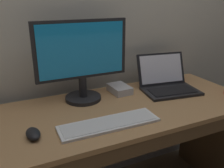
% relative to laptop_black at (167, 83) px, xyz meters
% --- Properties ---
extents(desk, '(1.50, 0.63, 0.74)m').
position_rel_laptop_black_xyz_m(desk, '(-0.37, -0.11, -0.27)').
color(desk, '#A87A4C').
rests_on(desk, ground).
extents(laptop_black, '(0.37, 0.34, 0.21)m').
position_rel_laptop_black_xyz_m(laptop_black, '(0.00, 0.00, 0.00)').
color(laptop_black, black).
rests_on(laptop_black, desk).
extents(external_monitor, '(0.52, 0.21, 0.46)m').
position_rel_laptop_black_xyz_m(external_monitor, '(-0.54, 0.07, 0.19)').
color(external_monitor, black).
rests_on(external_monitor, desk).
extents(wired_keyboard, '(0.48, 0.15, 0.01)m').
position_rel_laptop_black_xyz_m(wired_keyboard, '(-0.53, -0.26, -0.04)').
color(wired_keyboard, white).
rests_on(wired_keyboard, desk).
extents(computer_mouse, '(0.07, 0.11, 0.04)m').
position_rel_laptop_black_xyz_m(computer_mouse, '(-0.87, -0.22, -0.03)').
color(computer_mouse, black).
rests_on(computer_mouse, desk).
extents(external_drive_box, '(0.12, 0.16, 0.04)m').
position_rel_laptop_black_xyz_m(external_drive_box, '(-0.30, 0.09, -0.02)').
color(external_drive_box, silver).
rests_on(external_drive_box, desk).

